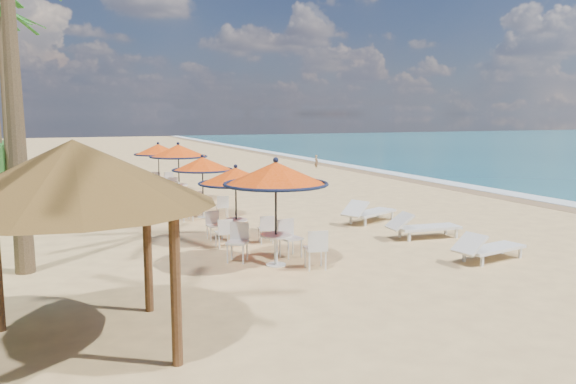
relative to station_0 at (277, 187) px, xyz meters
name	(u,v)px	position (x,y,z in m)	size (l,w,h in m)	color
ground	(448,249)	(4.75, -0.35, -1.88)	(160.00, 160.00, 0.00)	tan
foam_strip	(469,187)	(14.05, 9.65, -1.88)	(1.20, 140.00, 0.04)	white
wetsand_band	(454,188)	(13.15, 9.65, -1.88)	(1.40, 140.00, 0.02)	olive
station_0	(277,187)	(0.00, 0.00, 0.00)	(2.46, 2.46, 2.57)	black
station_1	(235,185)	(-0.14, 2.70, -0.28)	(2.09, 2.09, 2.18)	black
station_2	(202,171)	(-0.04, 6.71, -0.28)	(2.10, 2.10, 2.19)	black
station_3	(178,156)	(-0.03, 10.61, -0.02)	(2.33, 2.41, 2.43)	black
station_4	(159,154)	(-0.23, 13.91, -0.13)	(2.19, 2.19, 2.29)	black
lounger_near	(487,247)	(4.83, -1.69, -1.53)	(2.14, 0.99, 0.74)	silver
lounger_mid	(421,226)	(4.89, 1.03, -1.51)	(2.22, 0.90, 0.77)	silver
lounger_far	(368,212)	(4.70, 3.65, -1.50)	(2.31, 1.54, 0.80)	silver
palapa	(74,174)	(-4.51, -3.21, 0.80)	(4.17, 4.17, 3.19)	brown
person	(316,161)	(11.34, 21.19, -1.41)	(0.34, 0.22, 0.93)	#8A6646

